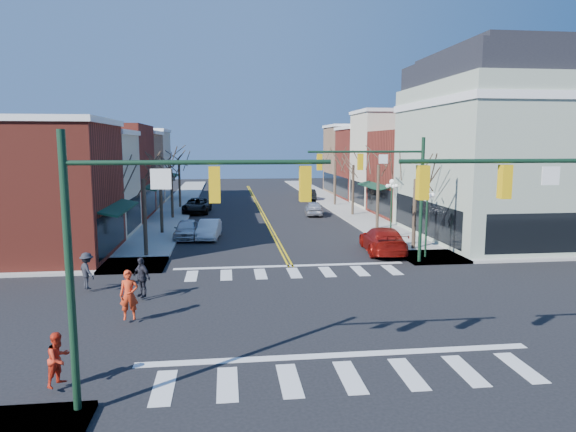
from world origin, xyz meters
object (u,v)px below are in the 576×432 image
object	(u,v)px
lamppost_midblock	(392,198)
victorian_corner	(508,146)
lamppost_corner	(427,210)
car_left_far	(197,206)
pedestrian_dark_b	(87,271)
car_left_mid	(209,229)
car_right_far	(309,195)
car_right_near	(383,240)
pedestrian_red_b	(59,359)
car_right_mid	(314,208)
pedestrian_red_a	(129,295)
pedestrian_dark_a	(141,277)
car_left_near	(187,229)

from	to	relation	value
lamppost_midblock	victorian_corner	bearing A→B (deg)	-3.45
lamppost_corner	car_left_far	world-z (taller)	lamppost_corner
lamppost_corner	pedestrian_dark_b	xyz separation A→B (m)	(-18.20, -4.61, -1.95)
car_left_mid	car_right_far	distance (m)	26.47
car_right_far	car_left_mid	bearing A→B (deg)	66.41
car_right_near	pedestrian_red_b	xyz separation A→B (m)	(-14.50, -16.58, 0.10)
victorian_corner	car_right_mid	size ratio (longest dim) A/B	3.53
car_right_mid	pedestrian_red_a	world-z (taller)	pedestrian_red_a
lamppost_corner	car_left_far	xyz separation A→B (m)	(-14.60, 22.34, -2.22)
lamppost_midblock	car_right_near	size ratio (longest dim) A/B	0.77
lamppost_midblock	car_right_far	world-z (taller)	lamppost_midblock
car_left_mid	pedestrian_red_b	world-z (taller)	pedestrian_red_b
car_left_far	car_right_far	xyz separation A→B (m)	(12.80, 9.96, -0.06)
car_right_far	victorian_corner	bearing A→B (deg)	112.46
lamppost_midblock	pedestrian_dark_a	size ratio (longest dim) A/B	2.45
victorian_corner	car_left_far	bearing A→B (deg)	144.49
pedestrian_red_b	car_left_far	bearing A→B (deg)	25.98
car_left_near	pedestrian_red_a	distance (m)	17.61
car_right_mid	victorian_corner	bearing A→B (deg)	137.40
victorian_corner	car_right_mid	bearing A→B (deg)	131.24
pedestrian_dark_a	car_right_mid	bearing A→B (deg)	107.05
car_right_near	pedestrian_dark_a	bearing A→B (deg)	37.27
lamppost_corner	car_left_far	size ratio (longest dim) A/B	0.81
car_left_far	pedestrian_red_a	distance (m)	31.48
lamppost_midblock	pedestrian_dark_a	world-z (taller)	lamppost_midblock
lamppost_corner	pedestrian_red_b	size ratio (longest dim) A/B	2.83
lamppost_corner	pedestrian_red_a	size ratio (longest dim) A/B	2.25
car_left_far	car_right_far	bearing A→B (deg)	42.17
car_left_near	car_left_far	bearing A→B (deg)	92.66
car_right_far	lamppost_corner	bearing A→B (deg)	94.63
car_left_far	car_right_near	distance (m)	23.85
victorian_corner	car_left_mid	xyz separation A→B (m)	(-21.30, 2.31, -5.98)
car_left_near	car_left_far	xyz separation A→B (m)	(0.00, 13.89, 0.04)
car_left_mid	pedestrian_dark_a	world-z (taller)	pedestrian_dark_a
car_right_far	pedestrian_dark_a	bearing A→B (deg)	71.84
pedestrian_dark_b	pedestrian_red_b	bearing A→B (deg)	152.22
car_left_mid	pedestrian_red_b	xyz separation A→B (m)	(-3.46, -22.78, 0.24)
lamppost_corner	lamppost_midblock	size ratio (longest dim) A/B	1.00
car_left_far	pedestrian_red_a	size ratio (longest dim) A/B	2.77
car_right_far	pedestrian_dark_b	bearing A→B (deg)	67.49
car_left_near	pedestrian_dark_b	bearing A→B (deg)	-102.75
lamppost_midblock	pedestrian_dark_b	distance (m)	21.41
car_left_near	pedestrian_red_b	distance (m)	23.00
car_left_near	lamppost_corner	bearing A→B (deg)	-27.41
car_right_far	pedestrian_red_b	world-z (taller)	pedestrian_red_b
lamppost_midblock	car_left_mid	size ratio (longest dim) A/B	1.06
car_left_near	pedestrian_red_b	bearing A→B (deg)	-91.99
pedestrian_red_b	pedestrian_dark_b	size ratio (longest dim) A/B	0.89
victorian_corner	car_left_far	world-z (taller)	victorian_corner
car_right_far	pedestrian_dark_a	size ratio (longest dim) A/B	2.32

